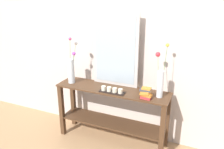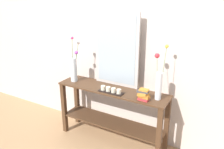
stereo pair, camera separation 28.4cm
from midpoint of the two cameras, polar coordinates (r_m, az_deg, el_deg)
The scene contains 8 objects.
ground_plane at distance 3.30m, azimuth 2.57°, elevation -15.99°, with size 7.00×6.00×0.02m, color #A87F56.
wall_back at distance 3.00m, azimuth 5.64°, elevation 8.81°, with size 6.40×0.08×2.70m, color beige.
console_table at distance 3.04m, azimuth 2.71°, elevation -8.38°, with size 1.47×0.37×0.76m.
mirror_leaning at distance 2.90m, azimuth 3.94°, elevation 6.17°, with size 0.61×0.03×0.95m.
tall_vase_left at distance 3.11m, azimuth -6.87°, elevation 1.71°, with size 0.14×0.14×0.63m.
vase_right at distance 2.65m, azimuth 14.58°, elevation -1.84°, with size 0.14×0.14×0.62m.
candle_tray at distance 2.79m, azimuth 2.62°, elevation -4.03°, with size 0.32×0.09×0.07m.
book_stack at distance 2.64m, azimuth 10.91°, elevation -5.01°, with size 0.15×0.10×0.14m.
Camera 2 is at (1.32, -2.33, 1.92)m, focal length 36.85 mm.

